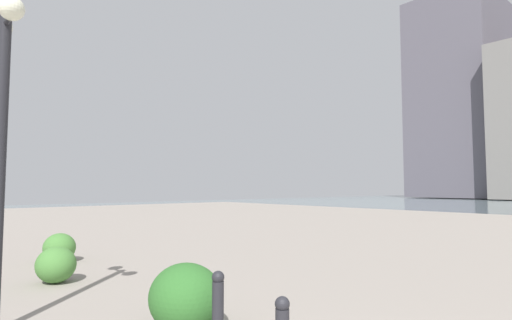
# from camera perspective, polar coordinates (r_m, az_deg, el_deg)

# --- Properties ---
(building_annex) EXTENTS (12.87, 15.18, 32.82)m
(building_annex) POSITION_cam_1_polar(r_m,az_deg,el_deg) (76.94, 27.00, 7.61)
(building_annex) COLOR #5B5660
(building_annex) RESTS_ON ground
(lamppost) EXTENTS (0.98, 0.28, 3.85)m
(lamppost) POSITION_cam_1_polar(r_m,az_deg,el_deg) (5.68, -32.41, 5.93)
(lamppost) COLOR #232328
(lamppost) RESTS_ON ground
(bollard_mid) EXTENTS (0.13, 0.13, 0.82)m
(bollard_mid) POSITION_cam_1_polar(r_m,az_deg,el_deg) (4.35, -5.44, -20.49)
(bollard_mid) COLOR #232328
(bollard_mid) RESTS_ON ground
(shrub_low) EXTENTS (0.93, 0.83, 0.79)m
(shrub_low) POSITION_cam_1_polar(r_m,az_deg,el_deg) (4.99, -9.93, -18.68)
(shrub_low) COLOR #2D6628
(shrub_low) RESTS_ON ground
(shrub_round) EXTENTS (0.75, 0.68, 0.64)m
(shrub_round) POSITION_cam_1_polar(r_m,az_deg,el_deg) (10.20, -26.13, -11.11)
(shrub_round) COLOR #477F38
(shrub_round) RESTS_ON ground
(shrub_wide) EXTENTS (0.74, 0.66, 0.63)m
(shrub_wide) POSITION_cam_1_polar(r_m,az_deg,el_deg) (8.08, -26.53, -13.17)
(shrub_wide) COLOR #477F38
(shrub_wide) RESTS_ON ground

